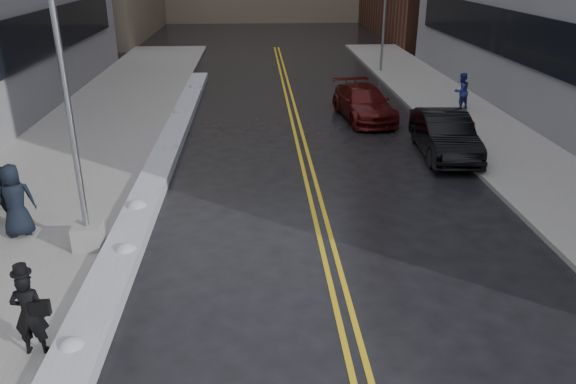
{
  "coord_description": "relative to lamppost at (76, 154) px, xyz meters",
  "views": [
    {
      "loc": [
        0.81,
        -10.27,
        6.67
      ],
      "look_at": [
        1.54,
        2.44,
        1.3
      ],
      "focal_mm": 35.0,
      "sensor_mm": 36.0,
      "label": 1
    }
  ],
  "objects": [
    {
      "name": "pedestrian_east",
      "position": [
        13.44,
        12.54,
        -1.55
      ],
      "size": [
        1.0,
        0.92,
        1.66
      ],
      "primitive_type": "imported",
      "rotation": [
        0.0,
        0.0,
        3.6
      ],
      "color": "navy",
      "rests_on": "sidewalk_east"
    },
    {
      "name": "lane_line_left",
      "position": [
        5.65,
        8.0,
        -2.53
      ],
      "size": [
        0.12,
        50.0,
        0.01
      ],
      "primitive_type": "cube",
      "color": "gold",
      "rests_on": "ground"
    },
    {
      "name": "car_black",
      "position": [
        10.8,
        6.62,
        -1.76
      ],
      "size": [
        1.91,
        4.79,
        1.55
      ],
      "primitive_type": "imported",
      "rotation": [
        0.0,
        0.0,
        -0.06
      ],
      "color": "black",
      "rests_on": "ground"
    },
    {
      "name": "sidewalk_east",
      "position": [
        13.3,
        8.0,
        -2.46
      ],
      "size": [
        4.0,
        50.0,
        0.15
      ],
      "primitive_type": "cube",
      "color": "gray",
      "rests_on": "ground"
    },
    {
      "name": "sidewalk_west",
      "position": [
        -2.45,
        8.0,
        -2.46
      ],
      "size": [
        5.5,
        50.0,
        0.15
      ],
      "primitive_type": "cube",
      "color": "gray",
      "rests_on": "ground"
    },
    {
      "name": "lane_line_right",
      "position": [
        5.95,
        8.0,
        -2.53
      ],
      "size": [
        0.12,
        50.0,
        0.01
      ],
      "primitive_type": "cube",
      "color": "gold",
      "rests_on": "ground"
    },
    {
      "name": "pedestrian_fedora",
      "position": [
        0.1,
        -3.9,
        -1.58
      ],
      "size": [
        0.6,
        0.41,
        1.61
      ],
      "primitive_type": "imported",
      "rotation": [
        0.0,
        0.0,
        3.19
      ],
      "color": "black",
      "rests_on": "sidewalk_west"
    },
    {
      "name": "car_maroon",
      "position": [
        8.83,
        11.71,
        -1.83
      ],
      "size": [
        2.49,
        5.05,
        1.41
      ],
      "primitive_type": "imported",
      "rotation": [
        0.0,
        0.0,
        0.11
      ],
      "color": "#400A0A",
      "rests_on": "ground"
    },
    {
      "name": "pedestrian_c",
      "position": [
        -1.91,
        0.79,
        -1.45
      ],
      "size": [
        1.07,
        0.89,
        1.87
      ],
      "primitive_type": "imported",
      "rotation": [
        0.0,
        0.0,
        3.52
      ],
      "color": "black",
      "rests_on": "sidewalk_west"
    },
    {
      "name": "fire_hydrant",
      "position": [
        12.3,
        8.0,
        -1.98
      ],
      "size": [
        0.26,
        0.26,
        0.73
      ],
      "color": "maroon",
      "rests_on": "sidewalk_east"
    },
    {
      "name": "ground",
      "position": [
        3.3,
        -2.0,
        -2.53
      ],
      "size": [
        160.0,
        160.0,
        0.0
      ],
      "primitive_type": "plane",
      "color": "black",
      "rests_on": "ground"
    },
    {
      "name": "lamppost",
      "position": [
        0.0,
        0.0,
        0.0
      ],
      "size": [
        0.65,
        0.65,
        7.62
      ],
      "color": "gray",
      "rests_on": "sidewalk_west"
    },
    {
      "name": "snow_ridge",
      "position": [
        0.85,
        6.0,
        -2.36
      ],
      "size": [
        0.9,
        30.0,
        0.34
      ],
      "primitive_type": "cube",
      "color": "silver",
      "rests_on": "ground"
    },
    {
      "name": "traffic_signal",
      "position": [
        11.8,
        22.0,
        0.87
      ],
      "size": [
        0.16,
        0.2,
        6.0
      ],
      "color": "gray",
      "rests_on": "sidewalk_east"
    }
  ]
}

